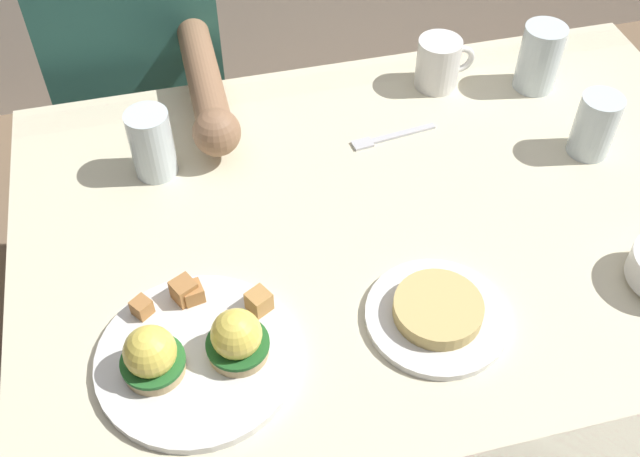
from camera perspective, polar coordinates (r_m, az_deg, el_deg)
ground_plane at (r=1.78m, az=4.51°, el=-16.38°), size 6.00×6.00×0.00m
dining_table at (r=1.24m, az=6.22°, el=-3.42°), size 1.20×0.90×0.74m
eggs_benedict_plate at (r=1.00m, az=-9.48°, el=-9.17°), size 0.27×0.27×0.09m
coffee_mug at (r=1.41m, az=9.12°, el=12.50°), size 0.11×0.08×0.09m
fork at (r=1.31m, az=5.27°, el=6.97°), size 0.16×0.04×0.00m
water_glass_near at (r=1.45m, az=16.40°, el=12.20°), size 0.08×0.08×0.12m
water_glass_far at (r=1.24m, az=-12.71°, el=6.08°), size 0.07×0.07×0.12m
water_glass_extra at (r=1.33m, az=20.25°, el=7.21°), size 0.07×0.07×0.11m
side_plate at (r=1.05m, az=8.96°, el=-6.43°), size 0.20×0.20×0.04m
diner_person at (r=1.62m, az=-13.48°, el=10.73°), size 0.34×0.54×1.14m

